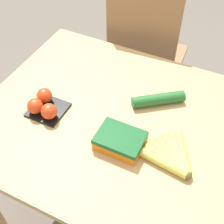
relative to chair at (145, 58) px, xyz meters
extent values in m
plane|color=#665B51|center=(0.11, -0.68, -0.51)|extent=(12.00, 12.00, 0.00)
cube|color=tan|center=(0.11, -0.68, 0.20)|extent=(1.07, 0.91, 0.03)
cylinder|color=tan|center=(-0.36, -0.29, -0.16)|extent=(0.06, 0.06, 0.69)
cube|color=#8E6642|center=(-0.01, 0.07, -0.05)|extent=(0.45, 0.43, 0.03)
cube|color=#8E6642|center=(0.01, -0.12, 0.22)|extent=(0.39, 0.05, 0.52)
cylinder|color=#8E6642|center=(0.16, 0.25, -0.29)|extent=(0.04, 0.04, 0.45)
cylinder|color=#8E6642|center=(-0.20, 0.23, -0.29)|extent=(0.04, 0.04, 0.45)
cylinder|color=#8E6642|center=(0.19, -0.08, -0.29)|extent=(0.04, 0.04, 0.45)
cylinder|color=#8E6642|center=(-0.17, -0.11, -0.29)|extent=(0.04, 0.04, 0.45)
sphere|color=brown|center=(0.47, -0.82, 0.23)|extent=(0.03, 0.03, 0.03)
cylinder|color=#CCC651|center=(0.43, -0.74, 0.23)|extent=(0.11, 0.17, 0.04)
cylinder|color=#CCC651|center=(0.41, -0.75, 0.23)|extent=(0.14, 0.16, 0.04)
cylinder|color=#CCC651|center=(0.40, -0.76, 0.23)|extent=(0.15, 0.15, 0.04)
cylinder|color=#CCC651|center=(0.39, -0.77, 0.23)|extent=(0.17, 0.13, 0.04)
cylinder|color=#CCC651|center=(0.39, -0.78, 0.23)|extent=(0.18, 0.11, 0.04)
cylinder|color=#CCC651|center=(0.38, -0.80, 0.23)|extent=(0.18, 0.09, 0.04)
cylinder|color=#CCC651|center=(0.38, -0.81, 0.23)|extent=(0.18, 0.06, 0.04)
cube|color=black|center=(-0.14, -0.77, 0.22)|extent=(0.14, 0.14, 0.01)
sphere|color=red|center=(-0.17, -0.80, 0.25)|extent=(0.06, 0.06, 0.06)
sphere|color=red|center=(-0.11, -0.80, 0.25)|extent=(0.06, 0.06, 0.06)
sphere|color=red|center=(-0.17, -0.73, 0.25)|extent=(0.06, 0.06, 0.06)
cube|color=orange|center=(0.20, -0.80, 0.24)|extent=(0.17, 0.13, 0.05)
cube|color=#145123|center=(0.20, -0.80, 0.26)|extent=(0.17, 0.13, 0.02)
cylinder|color=#236028|center=(0.25, -0.53, 0.24)|extent=(0.21, 0.17, 0.05)
camera|label=1|loc=(0.48, -1.44, 1.16)|focal=50.00mm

